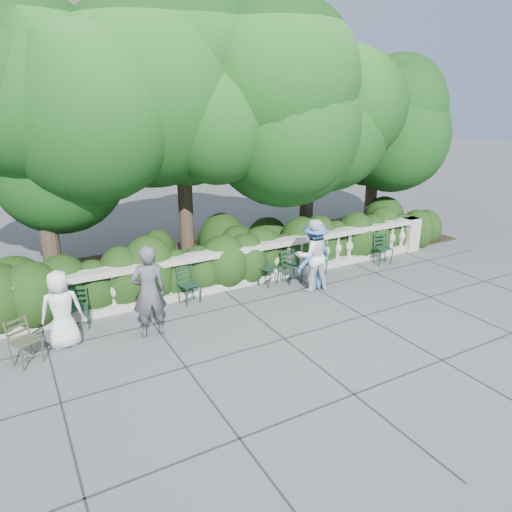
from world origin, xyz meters
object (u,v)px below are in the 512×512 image
chair_c (295,284)px  person_older_blue (314,256)px  person_woman_grey (149,292)px  chair_f (385,265)px  chair_a (194,305)px  person_casual_man (312,255)px  chair_b (80,331)px  person_businessman (61,309)px  chair_d (273,286)px  chair_e (319,276)px  chair_weathered (34,367)px

chair_c → person_older_blue: 0.98m
person_woman_grey → chair_f: bearing=-170.9°
chair_a → person_casual_man: bearing=-21.9°
chair_b → person_businessman: 0.92m
chair_a → chair_d: 2.11m
chair_a → person_businessman: person_businessman is taller
chair_a → person_older_blue: size_ratio=0.50×
chair_e → chair_d: bearing=-170.8°
chair_c → person_casual_man: person_casual_man is taller
chair_a → person_woman_grey: person_woman_grey is taller
chair_d → person_businessman: (-4.84, -0.56, 0.74)m
chair_d → chair_f: 3.50m
chair_e → chair_weathered: (-6.84, -1.03, 0.00)m
chair_e → chair_weathered: size_ratio=1.00×
person_woman_grey → person_older_blue: size_ratio=1.08×
chair_c → chair_e: size_ratio=1.00×
chair_a → chair_f: size_ratio=1.00×
chair_c → person_casual_man: (0.12, -0.47, 0.87)m
chair_c → chair_e: bearing=5.6°
chair_e → person_businessman: size_ratio=0.57×
chair_b → chair_c: bearing=11.5°
chair_weathered → person_businessman: bearing=11.2°
person_casual_man → person_older_blue: (0.08, 0.00, -0.03)m
person_casual_man → person_older_blue: person_casual_man is taller
person_older_blue → person_woman_grey: bearing=-11.0°
chair_a → chair_b: (-2.43, -0.04, 0.00)m
chair_b → person_casual_man: bearing=6.4°
chair_c → person_businessman: person_businessman is taller
chair_a → chair_c: size_ratio=1.00×
chair_c → chair_e: (0.83, 0.13, 0.00)m
chair_d → chair_b: bearing=157.1°
chair_weathered → person_woman_grey: (2.11, 0.12, 0.91)m
chair_c → chair_f: size_ratio=1.00×
chair_a → chair_b: size_ratio=1.00×
person_businessman → person_older_blue: person_older_blue is taller
chair_weathered → person_older_blue: bearing=-24.0°
chair_e → chair_f: (2.10, -0.20, 0.00)m
chair_a → person_older_blue: (2.88, -0.55, 0.84)m
person_businessman → chair_weathered: bearing=43.3°
chair_b → person_woman_grey: size_ratio=0.46×
chair_d → chair_f: same height
chair_weathered → person_casual_man: bearing=-24.0°
chair_weathered → person_casual_man: person_casual_man is taller
chair_b → person_older_blue: bearing=6.5°
chair_f → person_businessman: bearing=-164.1°
person_casual_man → chair_weathered: bearing=12.1°
chair_c → chair_a: bearing=174.8°
chair_b → chair_d: same height
chair_a → chair_b: same height
chair_f → person_woman_grey: (-6.82, -0.71, 0.91)m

